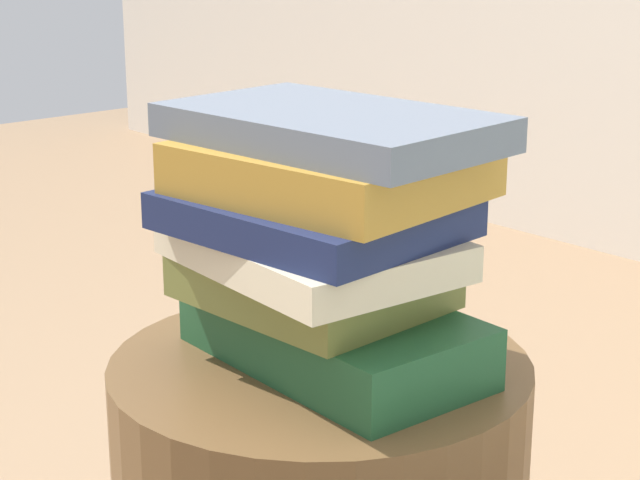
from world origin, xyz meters
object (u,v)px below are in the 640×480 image
(book_olive, at_px, (308,282))
(book_cream, at_px, (312,249))
(book_forest, at_px, (333,335))
(book_ochre, at_px, (330,169))
(book_slate, at_px, (331,127))
(book_navy, at_px, (314,214))

(book_olive, relative_size, book_cream, 0.88)
(book_forest, bearing_deg, book_cream, -118.35)
(book_ochre, height_order, book_slate, book_slate)
(book_forest, distance_m, book_slate, 0.20)
(book_olive, bearing_deg, book_navy, -20.23)
(book_olive, relative_size, book_slate, 0.76)
(book_slate, bearing_deg, book_ochre, -119.46)
(book_forest, bearing_deg, book_navy, -115.67)
(book_ochre, bearing_deg, book_olive, -152.12)
(book_navy, bearing_deg, book_cream, -147.52)
(book_cream, distance_m, book_slate, 0.11)
(book_navy, distance_m, book_slate, 0.08)
(book_olive, height_order, book_navy, book_navy)
(book_cream, bearing_deg, book_olive, 158.90)
(book_cream, distance_m, book_ochre, 0.08)
(book_olive, distance_m, book_navy, 0.07)
(book_forest, distance_m, book_navy, 0.12)
(book_forest, relative_size, book_slate, 0.98)
(book_olive, xyz_separation_m, book_ochre, (0.02, 0.01, 0.11))
(book_forest, distance_m, book_ochre, 0.16)
(book_navy, bearing_deg, book_ochre, 75.13)
(book_navy, relative_size, book_ochre, 1.00)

